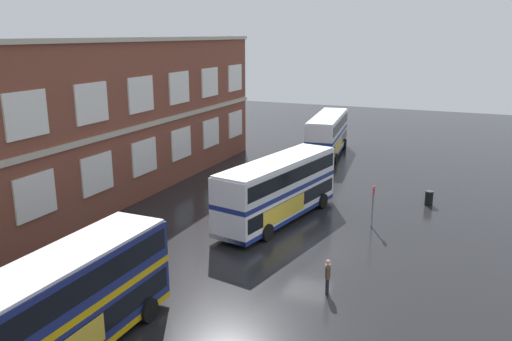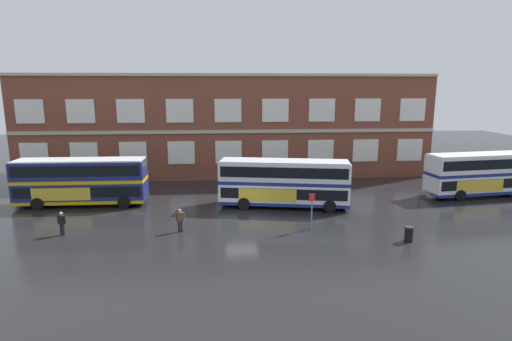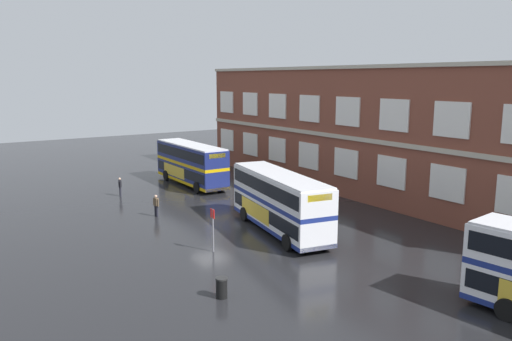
{
  "view_description": "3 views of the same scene",
  "coord_description": "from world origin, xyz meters",
  "px_view_note": "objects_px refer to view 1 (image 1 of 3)",
  "views": [
    {
      "loc": [
        -26.14,
        -8.0,
        11.83
      ],
      "look_at": [
        4.61,
        5.22,
        2.98
      ],
      "focal_mm": 36.45,
      "sensor_mm": 36.0,
      "label": 1
    },
    {
      "loc": [
        -1.28,
        -30.7,
        10.22
      ],
      "look_at": [
        1.35,
        2.5,
        3.4
      ],
      "focal_mm": 28.9,
      "sensor_mm": 36.0,
      "label": 2
    },
    {
      "loc": [
        31.02,
        -16.79,
        10.54
      ],
      "look_at": [
        0.9,
        3.33,
        3.85
      ],
      "focal_mm": 35.34,
      "sensor_mm": 36.0,
      "label": 3
    }
  ],
  "objects_px": {
    "double_decker_far": "(328,134)",
    "double_decker_middle": "(278,189)",
    "double_decker_near": "(53,312)",
    "station_litter_bin": "(429,198)",
    "second_passenger": "(328,275)",
    "bus_stand_flag": "(373,203)"
  },
  "relations": [
    {
      "from": "double_decker_far",
      "to": "double_decker_middle",
      "type": "bearing_deg",
      "value": -173.65
    },
    {
      "from": "double_decker_near",
      "to": "station_litter_bin",
      "type": "xyz_separation_m",
      "value": [
        24.69,
        -10.7,
        -1.63
      ]
    },
    {
      "from": "double_decker_middle",
      "to": "station_litter_bin",
      "type": "height_order",
      "value": "double_decker_middle"
    },
    {
      "from": "double_decker_middle",
      "to": "double_decker_far",
      "type": "bearing_deg",
      "value": 6.35
    },
    {
      "from": "double_decker_far",
      "to": "double_decker_near",
      "type": "bearing_deg",
      "value": -179.69
    },
    {
      "from": "second_passenger",
      "to": "station_litter_bin",
      "type": "height_order",
      "value": "second_passenger"
    },
    {
      "from": "double_decker_near",
      "to": "double_decker_far",
      "type": "xyz_separation_m",
      "value": [
        36.84,
        0.2,
        0.0
      ]
    },
    {
      "from": "double_decker_middle",
      "to": "bus_stand_flag",
      "type": "height_order",
      "value": "double_decker_middle"
    },
    {
      "from": "double_decker_far",
      "to": "station_litter_bin",
      "type": "height_order",
      "value": "double_decker_far"
    },
    {
      "from": "second_passenger",
      "to": "bus_stand_flag",
      "type": "height_order",
      "value": "bus_stand_flag"
    },
    {
      "from": "second_passenger",
      "to": "station_litter_bin",
      "type": "xyz_separation_m",
      "value": [
        15.48,
        -3.1,
        -0.41
      ]
    },
    {
      "from": "bus_stand_flag",
      "to": "double_decker_far",
      "type": "bearing_deg",
      "value": 23.85
    },
    {
      "from": "second_passenger",
      "to": "station_litter_bin",
      "type": "bearing_deg",
      "value": -11.33
    },
    {
      "from": "double_decker_near",
      "to": "bus_stand_flag",
      "type": "bearing_deg",
      "value": -22.76
    },
    {
      "from": "double_decker_near",
      "to": "double_decker_middle",
      "type": "bearing_deg",
      "value": -6.37
    },
    {
      "from": "double_decker_far",
      "to": "bus_stand_flag",
      "type": "xyz_separation_m",
      "value": [
        -18.17,
        -8.03,
        -0.51
      ]
    },
    {
      "from": "double_decker_middle",
      "to": "double_decker_near",
      "type": "bearing_deg",
      "value": 173.63
    },
    {
      "from": "double_decker_near",
      "to": "bus_stand_flag",
      "type": "height_order",
      "value": "double_decker_near"
    },
    {
      "from": "double_decker_far",
      "to": "bus_stand_flag",
      "type": "relative_size",
      "value": 4.16
    },
    {
      "from": "double_decker_middle",
      "to": "double_decker_far",
      "type": "height_order",
      "value": "same"
    },
    {
      "from": "second_passenger",
      "to": "station_litter_bin",
      "type": "distance_m",
      "value": 15.8
    },
    {
      "from": "double_decker_near",
      "to": "double_decker_far",
      "type": "distance_m",
      "value": 36.84
    }
  ]
}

